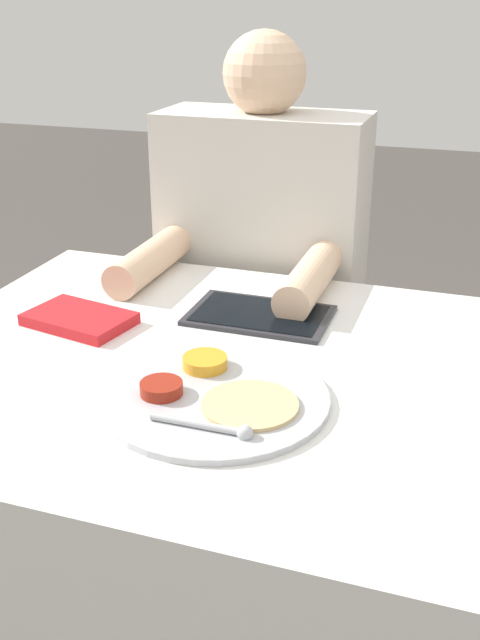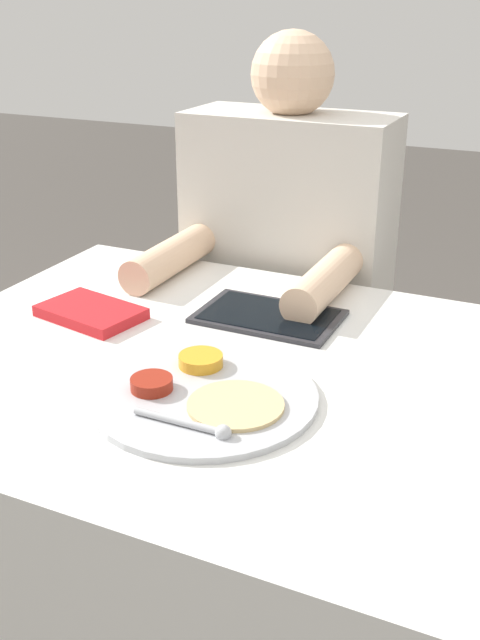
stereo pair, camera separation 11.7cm
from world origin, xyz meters
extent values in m
cube|color=silver|center=(0.00, 0.00, 0.39)|extent=(0.97, 0.82, 0.78)
cylinder|color=#B7BABF|center=(0.06, -0.12, 0.78)|extent=(0.32, 0.32, 0.01)
cylinder|color=gold|center=(0.02, -0.04, 0.80)|extent=(0.07, 0.07, 0.02)
cylinder|color=maroon|center=(-0.01, -0.14, 0.80)|extent=(0.06, 0.06, 0.02)
cylinder|color=#DBBC7F|center=(0.12, -0.13, 0.79)|extent=(0.13, 0.13, 0.01)
cylinder|color=#B7BABF|center=(0.07, -0.21, 0.79)|extent=(0.13, 0.01, 0.01)
sphere|color=#B7BABF|center=(0.13, -0.21, 0.79)|extent=(0.02, 0.02, 0.02)
cube|color=silver|center=(-0.26, 0.06, 0.78)|extent=(0.19, 0.14, 0.01)
cube|color=red|center=(-0.26, 0.06, 0.79)|extent=(0.20, 0.15, 0.02)
cube|color=#28282D|center=(0.03, 0.18, 0.78)|extent=(0.25, 0.16, 0.01)
cube|color=black|center=(0.03, 0.18, 0.79)|extent=(0.22, 0.14, 0.00)
cube|color=black|center=(-0.08, 0.55, 0.22)|extent=(0.40, 0.22, 0.44)
cube|color=beige|center=(-0.08, 0.55, 0.76)|extent=(0.44, 0.20, 0.64)
sphere|color=beige|center=(-0.08, 0.55, 1.15)|extent=(0.17, 0.17, 0.17)
cylinder|color=beige|center=(-0.24, 0.32, 0.81)|extent=(0.07, 0.29, 0.07)
cylinder|color=beige|center=(0.09, 0.32, 0.81)|extent=(0.07, 0.29, 0.07)
camera|label=1|loc=(0.39, -0.98, 1.31)|focal=42.00mm
camera|label=2|loc=(0.50, -0.93, 1.31)|focal=42.00mm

